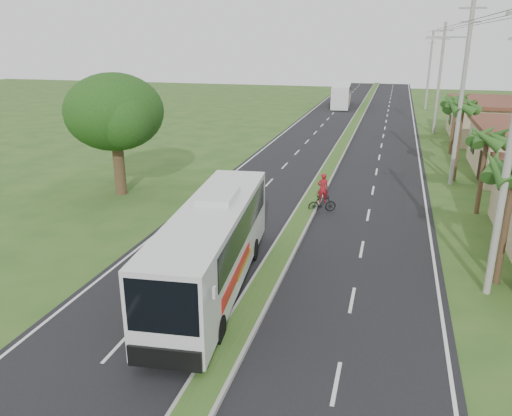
# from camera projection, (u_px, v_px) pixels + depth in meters

# --- Properties ---
(ground) EXTENTS (180.00, 180.00, 0.00)m
(ground) POSITION_uv_depth(u_px,v_px,m) (263.00, 289.00, 19.78)
(ground) COLOR #2B4F1D
(ground) RESTS_ON ground
(road_asphalt) EXTENTS (14.00, 160.00, 0.02)m
(road_asphalt) POSITION_uv_depth(u_px,v_px,m) (330.00, 169.00, 38.03)
(road_asphalt) COLOR black
(road_asphalt) RESTS_ON ground
(median_strip) EXTENTS (1.20, 160.00, 0.18)m
(median_strip) POSITION_uv_depth(u_px,v_px,m) (330.00, 168.00, 38.00)
(median_strip) COLOR gray
(median_strip) RESTS_ON ground
(lane_edge_left) EXTENTS (0.12, 160.00, 0.01)m
(lane_edge_left) POSITION_uv_depth(u_px,v_px,m) (245.00, 163.00, 39.73)
(lane_edge_left) COLOR silver
(lane_edge_left) RESTS_ON ground
(lane_edge_right) EXTENTS (0.12, 160.00, 0.01)m
(lane_edge_right) POSITION_uv_depth(u_px,v_px,m) (421.00, 175.00, 36.33)
(lane_edge_right) COLOR silver
(lane_edge_right) RESTS_ON ground
(shop_far) EXTENTS (8.60, 11.60, 3.82)m
(shop_far) POSITION_uv_depth(u_px,v_px,m) (496.00, 120.00, 48.47)
(shop_far) COLOR tan
(shop_far) RESTS_ON ground
(palm_verge_b) EXTENTS (2.40, 2.40, 5.05)m
(palm_verge_b) POSITION_uv_depth(u_px,v_px,m) (488.00, 137.00, 26.95)
(palm_verge_b) COLOR #473321
(palm_verge_b) RESTS_ON ground
(palm_verge_c) EXTENTS (2.40, 2.40, 5.85)m
(palm_verge_c) POSITION_uv_depth(u_px,v_px,m) (463.00, 107.00, 33.24)
(palm_verge_c) COLOR #473321
(palm_verge_c) RESTS_ON ground
(palm_verge_d) EXTENTS (2.40, 2.40, 5.25)m
(palm_verge_d) POSITION_uv_depth(u_px,v_px,m) (456.00, 100.00, 41.52)
(palm_verge_d) COLOR #473321
(palm_verge_d) RESTS_ON ground
(shade_tree) EXTENTS (6.30, 6.00, 7.54)m
(shade_tree) POSITION_uv_depth(u_px,v_px,m) (113.00, 115.00, 30.37)
(shade_tree) COLOR #473321
(shade_tree) RESTS_ON ground
(utility_pole_a) EXTENTS (1.60, 0.28, 11.00)m
(utility_pole_a) POSITION_uv_depth(u_px,v_px,m) (510.00, 150.00, 17.63)
(utility_pole_a) COLOR gray
(utility_pole_a) RESTS_ON ground
(utility_pole_b) EXTENTS (3.20, 0.28, 12.00)m
(utility_pole_b) POSITION_uv_depth(u_px,v_px,m) (462.00, 90.00, 32.05)
(utility_pole_b) COLOR gray
(utility_pole_b) RESTS_ON ground
(utility_pole_c) EXTENTS (1.60, 0.28, 11.00)m
(utility_pole_c) POSITION_uv_depth(u_px,v_px,m) (440.00, 78.00, 50.48)
(utility_pole_c) COLOR gray
(utility_pole_c) RESTS_ON ground
(utility_pole_d) EXTENTS (1.60, 0.28, 10.50)m
(utility_pole_d) POSITION_uv_depth(u_px,v_px,m) (429.00, 69.00, 68.81)
(utility_pole_d) COLOR gray
(utility_pole_d) RESTS_ON ground
(coach_bus_main) EXTENTS (3.51, 11.47, 3.65)m
(coach_bus_main) POSITION_uv_depth(u_px,v_px,m) (213.00, 242.00, 19.16)
(coach_bus_main) COLOR silver
(coach_bus_main) RESTS_ON ground
(coach_bus_far) EXTENTS (3.01, 11.07, 3.19)m
(coach_bus_far) POSITION_uv_depth(u_px,v_px,m) (342.00, 94.00, 72.67)
(coach_bus_far) COLOR white
(coach_bus_far) RESTS_ON ground
(motorcyclist) EXTENTS (1.66, 1.02, 2.28)m
(motorcyclist) POSITION_uv_depth(u_px,v_px,m) (322.00, 198.00, 28.31)
(motorcyclist) COLOR black
(motorcyclist) RESTS_ON ground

